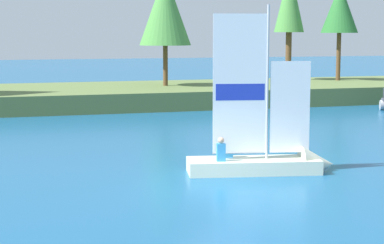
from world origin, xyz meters
name	(u,v)px	position (x,y,z in m)	size (l,w,h in m)	color
ground_plane	(225,191)	(0.00, 0.00, 0.00)	(200.00, 200.00, 0.00)	#195684
shore_bank	(97,96)	(0.00, 24.71, 0.56)	(80.00, 10.07, 1.13)	#5B703D
shoreline_tree_midleft	(165,9)	(4.55, 24.92, 6.12)	(3.38, 3.38, 7.37)	brown
shoreline_tree_centre	(289,1)	(14.46, 27.40, 6.87)	(2.18, 2.18, 8.21)	brown
shoreline_tree_midright	(340,9)	(17.85, 26.13, 6.31)	(2.68, 2.68, 7.01)	brown
sailboat	(275,159)	(2.52, 2.13, 0.45)	(5.06, 2.22, 5.91)	silver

